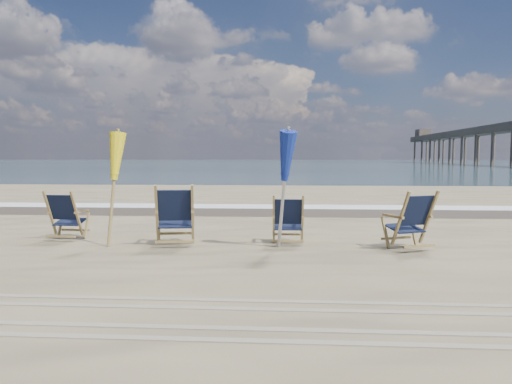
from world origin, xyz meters
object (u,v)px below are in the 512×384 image
beach_chair_1 (193,215)px  umbrella_blue (283,160)px  beach_chair_2 (303,220)px  beach_chair_3 (429,220)px  umbrella_yellow (112,162)px  beach_chair_0 (77,216)px

beach_chair_1 → umbrella_blue: umbrella_blue is taller
beach_chair_2 → beach_chair_3: 2.16m
beach_chair_3 → umbrella_yellow: bearing=-24.2°
beach_chair_0 → umbrella_blue: umbrella_blue is taller
umbrella_yellow → umbrella_blue: (3.03, -0.11, 0.04)m
beach_chair_1 → beach_chair_3: size_ratio=1.08×
beach_chair_0 → beach_chair_3: size_ratio=0.93×
beach_chair_2 → umbrella_yellow: umbrella_yellow is taller
beach_chair_2 → umbrella_blue: size_ratio=0.45×
beach_chair_0 → beach_chair_1: 2.34m
beach_chair_0 → beach_chair_2: 4.26m
beach_chair_1 → beach_chair_2: beach_chair_1 is taller
beach_chair_3 → umbrella_yellow: 5.61m
beach_chair_0 → beach_chair_1: (2.30, -0.41, 0.07)m
beach_chair_1 → umbrella_yellow: (-1.42, -0.05, 0.95)m
beach_chair_0 → beach_chair_2: beach_chair_0 is taller
beach_chair_2 → beach_chair_1: bearing=5.4°
beach_chair_1 → umbrella_yellow: 1.71m
beach_chair_2 → umbrella_yellow: bearing=3.4°
beach_chair_1 → umbrella_blue: bearing=163.4°
beach_chair_2 → beach_chair_3: (2.15, -0.27, 0.06)m
beach_chair_0 → beach_chair_2: bearing=-178.8°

